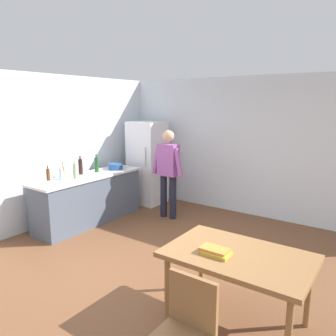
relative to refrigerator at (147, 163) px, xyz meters
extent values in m
plane|color=brown|center=(1.90, -2.40, -0.90)|extent=(14.00, 14.00, 0.00)
cube|color=silver|center=(1.90, 0.60, 0.45)|extent=(6.40, 0.12, 2.70)
cube|color=silver|center=(-0.70, -2.20, 0.45)|extent=(0.12, 5.60, 2.70)
cube|color=#4C5666|center=(-0.10, -1.60, -0.47)|extent=(0.60, 2.12, 0.86)
cube|color=silver|center=(-0.10, -1.60, -0.02)|extent=(0.64, 2.20, 0.04)
cube|color=white|center=(0.00, 0.00, 0.00)|extent=(0.70, 0.64, 1.80)
cylinder|color=#B2B2B7|center=(0.22, -0.34, 0.20)|extent=(0.02, 0.02, 0.40)
cylinder|color=#1E1E2D|center=(0.84, -0.55, -0.48)|extent=(0.13, 0.13, 0.84)
cylinder|color=#1E1E2D|center=(1.06, -0.55, -0.48)|extent=(0.13, 0.13, 0.84)
cube|color=#99519E|center=(0.95, -0.55, 0.24)|extent=(0.38, 0.22, 0.60)
sphere|color=tan|center=(0.95, -0.55, 0.69)|extent=(0.22, 0.22, 0.22)
cylinder|color=#99519E|center=(0.70, -0.59, 0.22)|extent=(0.20, 0.09, 0.55)
cylinder|color=#99519E|center=(1.20, -0.59, 0.22)|extent=(0.20, 0.09, 0.55)
cube|color=olive|center=(3.30, -2.70, -0.18)|extent=(1.40, 0.90, 0.05)
cylinder|color=olive|center=(2.70, -3.05, -0.55)|extent=(0.06, 0.06, 0.70)
cylinder|color=olive|center=(3.90, -3.05, -0.55)|extent=(0.06, 0.06, 0.70)
cylinder|color=olive|center=(2.70, -2.35, -0.55)|extent=(0.06, 0.06, 0.70)
cylinder|color=olive|center=(3.90, -2.35, -0.55)|extent=(0.06, 0.06, 0.70)
cube|color=olive|center=(3.30, -3.56, -0.20)|extent=(0.42, 0.04, 0.42)
cylinder|color=#285193|center=(-0.07, -0.92, 0.06)|extent=(0.28, 0.28, 0.12)
cube|color=black|center=(-0.24, -0.92, 0.08)|extent=(0.06, 0.03, 0.02)
cube|color=black|center=(0.10, -0.92, 0.08)|extent=(0.06, 0.03, 0.02)
cylinder|color=tan|center=(-0.17, -2.09, 0.07)|extent=(0.11, 0.11, 0.14)
cylinder|color=olive|center=(-0.16, -2.08, 0.21)|extent=(0.02, 0.05, 0.22)
cylinder|color=olive|center=(-0.16, -2.10, 0.21)|extent=(0.02, 0.04, 0.22)
cylinder|color=silver|center=(-0.04, -2.23, 0.12)|extent=(0.07, 0.07, 0.24)
cylinder|color=silver|center=(-0.04, -2.23, 0.27)|extent=(0.03, 0.03, 0.06)
cylinder|color=black|center=(-0.28, -1.62, 0.14)|extent=(0.08, 0.08, 0.28)
cylinder|color=black|center=(-0.28, -1.62, 0.31)|extent=(0.03, 0.03, 0.06)
cylinder|color=gray|center=(-0.07, -1.92, 0.13)|extent=(0.06, 0.06, 0.26)
cylinder|color=gray|center=(-0.07, -1.92, 0.29)|extent=(0.02, 0.02, 0.06)
cylinder|color=#1E5123|center=(-0.19, -1.31, 0.14)|extent=(0.08, 0.08, 0.28)
cylinder|color=#1E5123|center=(-0.19, -1.31, 0.31)|extent=(0.03, 0.03, 0.06)
cylinder|color=#5B3314|center=(-0.34, -2.27, 0.10)|extent=(0.06, 0.06, 0.20)
cylinder|color=#5B3314|center=(-0.34, -2.27, 0.23)|extent=(0.02, 0.02, 0.06)
cube|color=gold|center=(3.14, -2.85, -0.13)|extent=(0.26, 0.18, 0.03)
cube|color=orange|center=(3.11, -2.84, -0.10)|extent=(0.28, 0.16, 0.03)
camera|label=1|loc=(4.44, -5.51, 1.29)|focal=34.88mm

